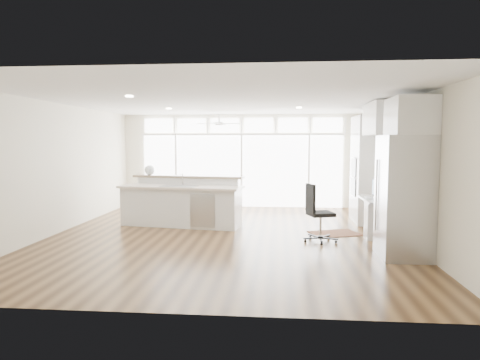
{
  "coord_description": "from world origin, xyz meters",
  "views": [
    {
      "loc": [
        1.05,
        -8.47,
        1.88
      ],
      "look_at": [
        0.25,
        0.6,
        1.08
      ],
      "focal_mm": 32.0,
      "sensor_mm": 36.0,
      "label": 1
    }
  ],
  "objects": [
    {
      "name": "monitor",
      "position": [
        3.05,
        0.3,
        0.97
      ],
      "size": [
        0.13,
        0.51,
        0.42
      ],
      "primitive_type": "cube",
      "rotation": [
        0.0,
        0.0,
        0.08
      ],
      "color": "black",
      "rests_on": "desk_nook"
    },
    {
      "name": "glass_wall",
      "position": [
        0.0,
        3.94,
        1.05
      ],
      "size": [
        5.8,
        0.06,
        2.08
      ],
      "primitive_type": "cube",
      "color": "white",
      "rests_on": "wall_back"
    },
    {
      "name": "keyboard",
      "position": [
        2.88,
        0.3,
        0.77
      ],
      "size": [
        0.13,
        0.31,
        0.02
      ],
      "primitive_type": "cube",
      "rotation": [
        0.0,
        0.0,
        -0.04
      ],
      "color": "silver",
      "rests_on": "desk_nook"
    },
    {
      "name": "recessed_lights",
      "position": [
        0.0,
        0.2,
        2.68
      ],
      "size": [
        3.4,
        3.0,
        0.02
      ],
      "primitive_type": "cube",
      "color": "white",
      "rests_on": "ceiling"
    },
    {
      "name": "kitchen_island",
      "position": [
        -1.12,
        0.95,
        0.55
      ],
      "size": [
        2.91,
        1.46,
        1.11
      ],
      "primitive_type": "cube",
      "rotation": [
        0.0,
        0.0,
        -0.15
      ],
      "color": "white",
      "rests_on": "floor"
    },
    {
      "name": "desk_window",
      "position": [
        3.46,
        0.3,
        1.55
      ],
      "size": [
        0.04,
        0.85,
        0.85
      ],
      "primitive_type": "cube",
      "color": "white",
      "rests_on": "wall_right"
    },
    {
      "name": "wall_left",
      "position": [
        -3.5,
        0.0,
        1.35
      ],
      "size": [
        0.04,
        8.0,
        2.7
      ],
      "primitive_type": "cube",
      "color": "silver",
      "rests_on": "floor"
    },
    {
      "name": "oven_cabinet",
      "position": [
        3.17,
        1.8,
        1.25
      ],
      "size": [
        0.64,
        1.2,
        2.5
      ],
      "primitive_type": "cube",
      "color": "white",
      "rests_on": "floor"
    },
    {
      "name": "ceiling",
      "position": [
        0.0,
        0.0,
        2.7
      ],
      "size": [
        7.0,
        8.0,
        0.02
      ],
      "primitive_type": "cube",
      "color": "white",
      "rests_on": "wall_back"
    },
    {
      "name": "wall_front",
      "position": [
        0.0,
        -4.0,
        1.35
      ],
      "size": [
        7.0,
        0.04,
        2.7
      ],
      "primitive_type": "cube",
      "color": "silver",
      "rests_on": "floor"
    },
    {
      "name": "wall_back",
      "position": [
        0.0,
        4.0,
        1.35
      ],
      "size": [
        7.0,
        0.04,
        2.7
      ],
      "primitive_type": "cube",
      "color": "silver",
      "rests_on": "floor"
    },
    {
      "name": "rug",
      "position": [
        2.25,
        0.39,
        0.01
      ],
      "size": [
        1.15,
        1.0,
        0.01
      ],
      "primitive_type": "cube",
      "rotation": [
        0.0,
        0.0,
        0.37
      ],
      "color": "#3D1E13",
      "rests_on": "floor"
    },
    {
      "name": "refrigerator",
      "position": [
        3.11,
        -1.35,
        1.0
      ],
      "size": [
        0.76,
        0.9,
        2.0
      ],
      "primitive_type": "cube",
      "color": "#AFB0B4",
      "rests_on": "floor"
    },
    {
      "name": "desk_nook",
      "position": [
        3.13,
        0.3,
        0.38
      ],
      "size": [
        0.72,
        1.3,
        0.76
      ],
      "primitive_type": "cube",
      "color": "white",
      "rests_on": "floor"
    },
    {
      "name": "fishbowl",
      "position": [
        -2.0,
        1.49,
        1.23
      ],
      "size": [
        0.29,
        0.29,
        0.24
      ],
      "primitive_type": "sphere",
      "rotation": [
        0.0,
        0.0,
        -0.25
      ],
      "color": "silver",
      "rests_on": "kitchen_island"
    },
    {
      "name": "fridge_cabinet",
      "position": [
        3.17,
        -1.35,
        2.3
      ],
      "size": [
        0.64,
        0.9,
        0.6
      ],
      "primitive_type": "cube",
      "color": "white",
      "rests_on": "wall_right"
    },
    {
      "name": "transom_row",
      "position": [
        0.0,
        3.94,
        2.38
      ],
      "size": [
        5.9,
        0.06,
        0.4
      ],
      "primitive_type": "cube",
      "color": "white",
      "rests_on": "wall_back"
    },
    {
      "name": "framed_photos",
      "position": [
        3.46,
        0.92,
        1.4
      ],
      "size": [
        0.06,
        0.22,
        0.8
      ],
      "primitive_type": "cube",
      "color": "black",
      "rests_on": "wall_right"
    },
    {
      "name": "wall_right",
      "position": [
        3.5,
        0.0,
        1.35
      ],
      "size": [
        0.04,
        8.0,
        2.7
      ],
      "primitive_type": "cube",
      "color": "silver",
      "rests_on": "floor"
    },
    {
      "name": "upper_cabinets",
      "position": [
        3.17,
        0.3,
        2.35
      ],
      "size": [
        0.64,
        1.3,
        0.64
      ],
      "primitive_type": "cube",
      "color": "white",
      "rests_on": "wall_right"
    },
    {
      "name": "floor",
      "position": [
        0.0,
        0.0,
        -0.01
      ],
      "size": [
        7.0,
        8.0,
        0.02
      ],
      "primitive_type": "cube",
      "color": "#3A2411",
      "rests_on": "ground"
    },
    {
      "name": "potted_plant",
      "position": [
        3.17,
        1.8,
        2.61
      ],
      "size": [
        0.27,
        0.29,
        0.22
      ],
      "primitive_type": "imported",
      "rotation": [
        0.0,
        0.0,
        -0.07
      ],
      "color": "#255625",
      "rests_on": "oven_cabinet"
    },
    {
      "name": "office_chair",
      "position": [
        1.87,
        -0.37,
        0.55
      ],
      "size": [
        0.7,
        0.67,
        1.1
      ],
      "primitive_type": "cube",
      "rotation": [
        0.0,
        0.0,
        0.3
      ],
      "color": "black",
      "rests_on": "floor"
    },
    {
      "name": "ceiling_fan",
      "position": [
        -0.5,
        2.8,
        2.48
      ],
      "size": [
        1.16,
        1.16,
        0.32
      ],
      "primitive_type": "cube",
      "color": "white",
      "rests_on": "ceiling"
    }
  ]
}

